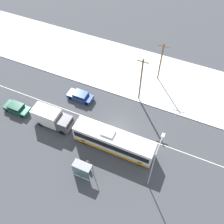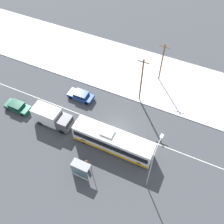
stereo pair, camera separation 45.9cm
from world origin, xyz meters
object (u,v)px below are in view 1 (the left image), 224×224
at_px(pedestrian_at_stop, 88,163).
at_px(streetlamp, 154,162).
at_px(parked_car_near_truck, 17,108).
at_px(bus_shelter, 81,170).
at_px(utility_pole_roadside, 141,80).
at_px(box_truck, 52,118).
at_px(utility_pole_snowlot, 161,61).
at_px(sedan_car, 80,96).
at_px(city_bus, 114,141).

xyz_separation_m(pedestrian_at_stop, streetlamp, (8.32, 1.48, 4.14)).
xyz_separation_m(parked_car_near_truck, bus_shelter, (14.66, -5.56, 0.89)).
bearing_deg(pedestrian_at_stop, utility_pole_roadside, 81.95).
bearing_deg(box_truck, utility_pole_snowlot, 54.11).
height_order(parked_car_near_truck, utility_pole_snowlot, utility_pole_snowlot).
xyz_separation_m(sedan_car, bus_shelter, (6.66, -11.90, 0.89)).
xyz_separation_m(sedan_car, utility_pole_snowlot, (10.20, 9.76, 3.21)).
relative_size(streetlamp, utility_pole_roadside, 0.95).
bearing_deg(bus_shelter, utility_pole_snowlot, 80.71).
bearing_deg(bus_shelter, sedan_car, 119.24).
bearing_deg(streetlamp, box_truck, 170.76).
distance_m(sedan_car, utility_pole_snowlot, 14.48).
relative_size(box_truck, parked_car_near_truck, 1.42).
height_order(city_bus, utility_pole_roadside, utility_pole_roadside).
height_order(box_truck, streetlamp, streetlamp).
height_order(city_bus, pedestrian_at_stop, city_bus).
bearing_deg(utility_pole_roadside, box_truck, -134.96).
height_order(streetlamp, utility_pole_snowlot, streetlamp).
bearing_deg(pedestrian_at_stop, streetlamp, 10.09).
xyz_separation_m(box_truck, utility_pole_snowlot, (11.60, 16.03, 2.34)).
bearing_deg(sedan_car, bus_shelter, 119.24).
height_order(pedestrian_at_stop, streetlamp, streetlamp).
distance_m(city_bus, pedestrian_at_stop, 4.69).
bearing_deg(bus_shelter, city_bus, 69.90).
xyz_separation_m(streetlamp, utility_pole_roadside, (-6.29, 12.89, -0.65)).
xyz_separation_m(city_bus, sedan_car, (-8.73, 6.23, -0.83)).
relative_size(utility_pole_roadside, utility_pole_snowlot, 1.12).
relative_size(parked_car_near_truck, utility_pole_roadside, 0.49).
height_order(box_truck, pedestrian_at_stop, box_truck).
bearing_deg(sedan_car, streetlamp, 149.31).
height_order(bus_shelter, utility_pole_roadside, utility_pole_roadside).
distance_m(city_bus, sedan_car, 10.76).
relative_size(city_bus, sedan_car, 2.74).
xyz_separation_m(box_truck, parked_car_near_truck, (-6.60, -0.07, -0.86)).
height_order(box_truck, utility_pole_roadside, utility_pole_roadside).
relative_size(pedestrian_at_stop, utility_pole_roadside, 0.18).
xyz_separation_m(parked_car_near_truck, utility_pole_roadside, (16.79, 10.28, 3.68)).
distance_m(utility_pole_roadside, utility_pole_snowlot, 6.02).
distance_m(box_truck, utility_pole_snowlot, 19.93).
height_order(parked_car_near_truck, utility_pole_roadside, utility_pole_roadside).
bearing_deg(city_bus, box_truck, -179.76).
bearing_deg(pedestrian_at_stop, city_bus, 64.82).
distance_m(pedestrian_at_stop, utility_pole_snowlot, 20.71).
bearing_deg(utility_pole_snowlot, streetlamp, -75.40).
height_order(box_truck, parked_car_near_truck, box_truck).
bearing_deg(utility_pole_roadside, bus_shelter, -97.67).
bearing_deg(bus_shelter, parked_car_near_truck, 159.24).
bearing_deg(parked_car_near_truck, sedan_car, 38.41).
bearing_deg(sedan_car, utility_pole_roadside, -155.88).
relative_size(city_bus, parked_car_near_truck, 2.76).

